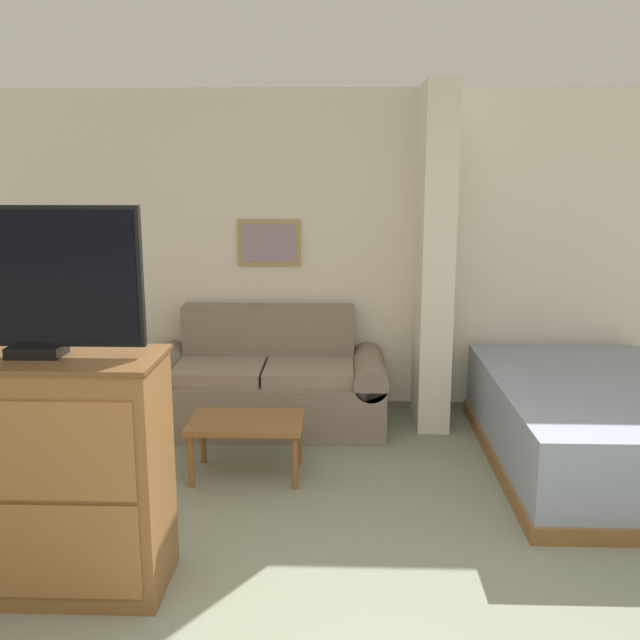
# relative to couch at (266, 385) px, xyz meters

# --- Properties ---
(wall_back) EXTENTS (6.42, 0.16, 2.60)m
(wall_back) POSITION_rel_couch_xyz_m (0.66, 0.48, 0.98)
(wall_back) COLOR silver
(wall_back) RESTS_ON ground_plane
(wall_partition_pillar) EXTENTS (0.24, 0.62, 2.60)m
(wall_partition_pillar) POSITION_rel_couch_xyz_m (1.30, 0.11, 0.98)
(wall_partition_pillar) COLOR silver
(wall_partition_pillar) RESTS_ON ground_plane
(couch) EXTENTS (1.87, 0.84, 0.90)m
(couch) POSITION_rel_couch_xyz_m (0.00, 0.00, 0.00)
(couch) COLOR gray
(couch) RESTS_ON ground_plane
(coffee_table) EXTENTS (0.74, 0.47, 0.38)m
(coffee_table) POSITION_rel_couch_xyz_m (-0.02, -0.98, 0.02)
(coffee_table) COLOR brown
(coffee_table) RESTS_ON ground_plane
(side_table) EXTENTS (0.44, 0.44, 0.53)m
(side_table) POSITION_rel_couch_xyz_m (-1.12, -0.02, 0.13)
(side_table) COLOR brown
(side_table) RESTS_ON ground_plane
(table_lamp) EXTENTS (0.37, 0.37, 0.44)m
(table_lamp) POSITION_rel_couch_xyz_m (-1.12, -0.02, 0.51)
(table_lamp) COLOR tan
(table_lamp) RESTS_ON side_table
(tv_dresser) EXTENTS (1.12, 0.50, 1.14)m
(tv_dresser) POSITION_rel_couch_xyz_m (-0.78, -2.27, 0.25)
(tv_dresser) COLOR brown
(tv_dresser) RESTS_ON ground_plane
(tv) EXTENTS (1.00, 0.16, 0.68)m
(tv) POSITION_rel_couch_xyz_m (-0.78, -2.27, 1.17)
(tv) COLOR black
(tv) RESTS_ON tv_dresser
(bed) EXTENTS (1.41, 2.19, 0.58)m
(bed) POSITION_rel_couch_xyz_m (2.32, -0.72, -0.03)
(bed) COLOR brown
(bed) RESTS_ON ground_plane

